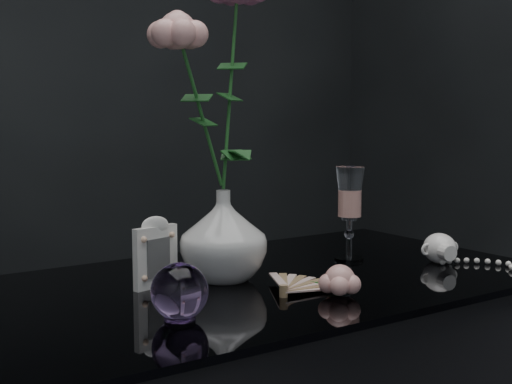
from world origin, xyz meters
TOP-DOWN VIEW (x-y plane):
  - vase at (-0.05, 0.08)m, footprint 0.19×0.19m
  - wine_glass at (0.24, 0.08)m, footprint 0.06×0.06m
  - picture_frame at (-0.17, 0.10)m, footprint 0.10×0.09m
  - paperweight at (-0.22, -0.09)m, footprint 0.11×0.11m
  - paper_fan at (-0.03, -0.07)m, footprint 0.26×0.23m
  - loose_rose at (0.05, -0.12)m, footprint 0.14×0.17m
  - pearl_jar at (0.37, -0.04)m, footprint 0.25×0.26m
  - roses at (-0.06, 0.08)m, footprint 0.23×0.14m

SIDE VIEW (x-z plane):
  - paper_fan at x=-0.03m, z-range 0.76..0.79m
  - loose_rose at x=0.05m, z-range 0.76..0.81m
  - pearl_jar at x=0.37m, z-range 0.76..0.82m
  - paperweight at x=-0.22m, z-range 0.76..0.84m
  - picture_frame at x=-0.17m, z-range 0.76..0.88m
  - vase at x=-0.05m, z-range 0.76..0.92m
  - wine_glass at x=0.24m, z-range 0.76..0.95m
  - roses at x=-0.06m, z-range 0.90..1.34m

